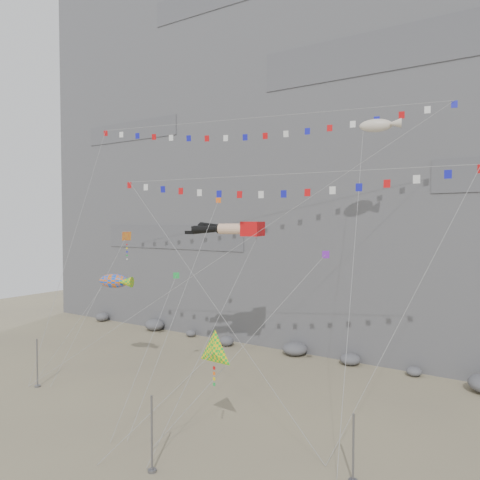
% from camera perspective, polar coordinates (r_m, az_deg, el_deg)
% --- Properties ---
extents(ground, '(120.00, 120.00, 0.00)m').
position_cam_1_polar(ground, '(37.09, -5.94, -19.91)').
color(ground, gray).
rests_on(ground, ground).
extents(cliff, '(80.00, 28.00, 50.00)m').
position_cam_1_polar(cliff, '(63.40, 13.06, 12.25)').
color(cliff, slate).
rests_on(cliff, ground).
extents(talus_boulders, '(60.00, 3.00, 1.20)m').
position_cam_1_polar(talus_boulders, '(50.50, 6.71, -13.10)').
color(talus_boulders, slate).
rests_on(talus_boulders, ground).
extents(anchor_pole_left, '(0.12, 0.12, 4.10)m').
position_cam_1_polar(anchor_pole_left, '(44.20, -23.49, -13.58)').
color(anchor_pole_left, slate).
rests_on(anchor_pole_left, ground).
extents(anchor_pole_center, '(0.12, 0.12, 4.34)m').
position_cam_1_polar(anchor_pole_center, '(28.62, -10.70, -22.21)').
color(anchor_pole_center, slate).
rests_on(anchor_pole_center, ground).
extents(anchor_pole_right, '(0.12, 0.12, 3.73)m').
position_cam_1_polar(anchor_pole_right, '(28.07, 13.64, -23.44)').
color(anchor_pole_right, slate).
rests_on(anchor_pole_right, ground).
extents(legs_kite, '(8.74, 16.65, 20.49)m').
position_cam_1_polar(legs_kite, '(40.76, -0.98, 1.37)').
color(legs_kite, red).
rests_on(legs_kite, ground).
extents(flag_banner_upper, '(31.71, 16.61, 30.29)m').
position_cam_1_polar(flag_banner_upper, '(43.04, 1.81, 14.64)').
color(flag_banner_upper, red).
rests_on(flag_banner_upper, ground).
extents(flag_banner_lower, '(28.16, 8.04, 20.29)m').
position_cam_1_polar(flag_banner_lower, '(35.90, 3.96, 7.90)').
color(flag_banner_lower, red).
rests_on(flag_banner_lower, ground).
extents(harlequin_kite, '(2.23, 8.47, 14.67)m').
position_cam_1_polar(harlequin_kite, '(45.67, -13.69, 0.40)').
color(harlequin_kite, red).
rests_on(harlequin_kite, ground).
extents(fish_windsock, '(5.86, 7.06, 10.87)m').
position_cam_1_polar(fish_windsock, '(44.57, -15.10, -4.84)').
color(fish_windsock, orange).
rests_on(fish_windsock, ground).
extents(delta_kite, '(5.86, 5.70, 9.16)m').
position_cam_1_polar(delta_kite, '(29.33, -3.23, -13.47)').
color(delta_kite, yellow).
rests_on(delta_kite, ground).
extents(blimp_windsock, '(4.63, 15.62, 26.26)m').
position_cam_1_polar(blimp_windsock, '(40.56, 16.23, 13.17)').
color(blimp_windsock, beige).
rests_on(blimp_windsock, ground).
extents(small_kite_a, '(2.97, 13.79, 20.76)m').
position_cam_1_polar(small_kite_a, '(41.17, -2.89, 4.22)').
color(small_kite_a, '#F96015').
rests_on(small_kite_a, ground).
extents(small_kite_b, '(6.95, 12.75, 17.77)m').
position_cam_1_polar(small_kite_b, '(35.30, 10.16, -2.03)').
color(small_kite_b, purple).
rests_on(small_kite_b, ground).
extents(small_kite_c, '(4.02, 10.88, 14.29)m').
position_cam_1_polar(small_kite_c, '(39.79, -7.88, -4.57)').
color(small_kite_c, green).
rests_on(small_kite_c, ground).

